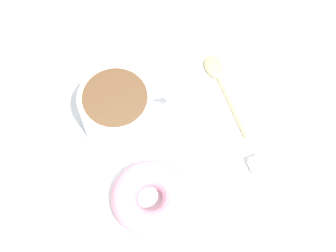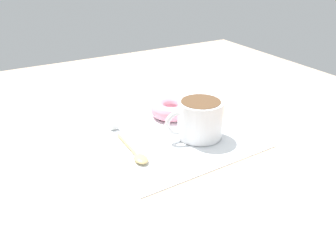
{
  "view_description": "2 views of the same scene",
  "coord_description": "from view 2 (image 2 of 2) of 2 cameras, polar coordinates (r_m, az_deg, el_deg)",
  "views": [
    {
      "loc": [
        8.24,
        23.34,
        66.63
      ],
      "look_at": [
        -2.34,
        -2.98,
        2.3
      ],
      "focal_mm": 60.0,
      "sensor_mm": 36.0,
      "label": 1
    },
    {
      "loc": [
        -35.91,
        -61.55,
        35.28
      ],
      "look_at": [
        -2.34,
        -2.98,
        2.3
      ],
      "focal_mm": 40.0,
      "sensor_mm": 36.0,
      "label": 2
    }
  ],
  "objects": [
    {
      "name": "ground_plane",
      "position": [
        0.8,
        0.39,
        -0.95
      ],
      "size": [
        120.0,
        120.0,
        2.0
      ],
      "primitive_type": "cube",
      "color": "tan"
    },
    {
      "name": "napkin",
      "position": [
        0.76,
        0.0,
        -1.45
      ],
      "size": [
        32.01,
        32.01,
        0.3
      ],
      "primitive_type": "cube",
      "rotation": [
        0.0,
        0.0,
        0.06
      ],
      "color": "white",
      "rests_on": "ground_plane"
    },
    {
      "name": "coffee_cup",
      "position": [
        0.74,
        4.81,
        1.18
      ],
      "size": [
        11.92,
        8.98,
        7.56
      ],
      "color": "white",
      "rests_on": "napkin"
    },
    {
      "name": "donut",
      "position": [
        0.84,
        0.56,
        2.61
      ],
      "size": [
        9.43,
        9.43,
        3.25
      ],
      "primitive_type": "torus",
      "color": "pink",
      "rests_on": "napkin"
    },
    {
      "name": "spoon",
      "position": [
        0.68,
        -4.75,
        -4.39
      ],
      "size": [
        2.49,
        12.75,
        0.9
      ],
      "color": "#D8B772",
      "rests_on": "napkin"
    },
    {
      "name": "sugar_cube",
      "position": [
        0.79,
        -8.38,
        0.23
      ],
      "size": [
        1.71,
        1.71,
        1.71
      ],
      "primitive_type": "cube",
      "color": "white",
      "rests_on": "napkin"
    }
  ]
}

